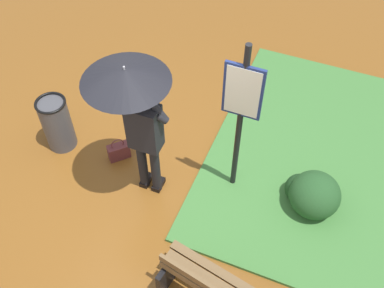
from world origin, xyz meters
The scene contains 6 objects.
ground_plane centered at (0.00, 0.00, 0.00)m, with size 18.00×18.00×0.00m, color brown.
person_with_umbrella centered at (0.13, -0.15, 1.55)m, with size 0.96×0.96×2.04m.
info_sign_post centered at (-0.94, -0.60, 1.44)m, with size 0.44×0.07×2.30m.
handbag centered at (0.68, -0.45, 0.13)m, with size 0.31×0.31×0.37m.
trash_bin centered at (1.56, -0.36, 0.42)m, with size 0.42×0.42×0.83m.
shrub_cluster centered at (-1.95, -0.65, 0.27)m, with size 0.70×0.64×0.58m.
Camera 1 is at (-1.75, 2.83, 4.97)m, focal length 42.16 mm.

